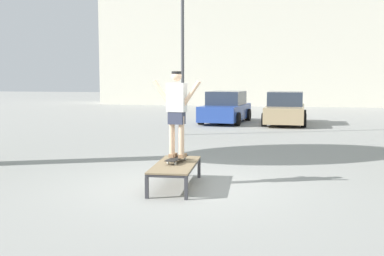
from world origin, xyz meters
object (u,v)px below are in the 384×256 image
object	(u,v)px
skater	(177,108)
car_tan	(285,109)
skate_box	(175,166)
skateboard	(177,158)
car_blue	(226,108)
light_post	(183,32)

from	to	relation	value
skater	car_tan	xyz separation A→B (m)	(1.84, 13.15, -0.84)
skate_box	skater	distance (m)	1.13
skateboard	car_blue	xyz separation A→B (m)	(-0.96, 13.34, 0.15)
skateboard	skater	distance (m)	0.99
skate_box	car_blue	xyz separation A→B (m)	(-0.97, 13.50, 0.28)
car_tan	light_post	distance (m)	6.97
skateboard	light_post	size ratio (longest dim) A/B	0.14
skate_box	skateboard	xyz separation A→B (m)	(-0.01, 0.16, 0.12)
skateboard	car_blue	size ratio (longest dim) A/B	0.19
car_blue	light_post	xyz separation A→B (m)	(-0.87, -5.22, 3.13)
light_post	skater	bearing A→B (deg)	-77.26
skateboard	light_post	world-z (taller)	light_post
car_blue	car_tan	bearing A→B (deg)	-3.76
skater	skateboard	bearing A→B (deg)	-97.04
car_blue	skater	bearing A→B (deg)	-85.88
skater	car_tan	world-z (taller)	skater
skater	light_post	size ratio (longest dim) A/B	0.29
car_blue	car_tan	distance (m)	2.80
skater	car_blue	xyz separation A→B (m)	(-0.96, 13.33, -0.84)
car_tan	skater	bearing A→B (deg)	-97.95
skateboard	skater	world-z (taller)	skater
car_blue	car_tan	xyz separation A→B (m)	(2.80, -0.18, 0.00)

